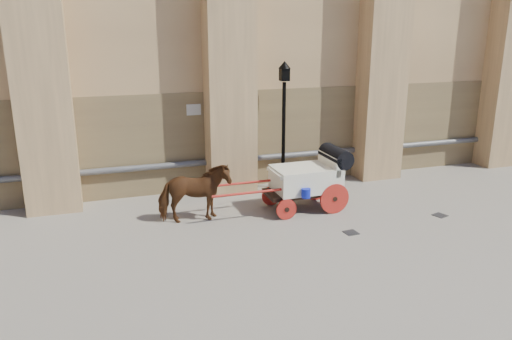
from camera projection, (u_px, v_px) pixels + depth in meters
name	position (u px, v px, depth m)	size (l,w,h in m)	color
ground	(310.00, 231.00, 12.24)	(90.00, 90.00, 0.00)	slate
horse	(194.00, 193.00, 12.66)	(0.82, 1.80, 1.52)	#5D3114
carriage	(310.00, 177.00, 13.55)	(3.85, 1.37, 1.69)	black
street_lamp	(284.00, 122.00, 14.91)	(0.36, 0.36, 3.88)	black
drain_grate_near	(351.00, 233.00, 12.16)	(0.32, 0.32, 0.01)	black
drain_grate_far	(440.00, 215.00, 13.27)	(0.32, 0.32, 0.01)	black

